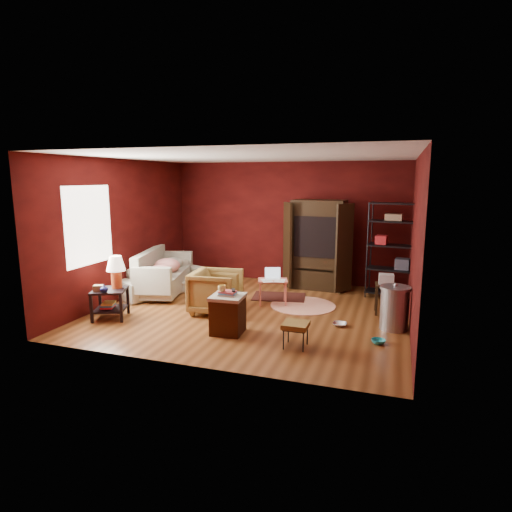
# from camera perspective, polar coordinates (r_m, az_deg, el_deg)

# --- Properties ---
(room) EXTENTS (5.54, 5.04, 2.84)m
(room) POSITION_cam_1_polar(r_m,az_deg,el_deg) (7.70, -0.79, 2.70)
(room) COLOR brown
(room) RESTS_ON ground
(sofa) EXTENTS (1.39, 2.13, 0.81)m
(sofa) POSITION_cam_1_polar(r_m,az_deg,el_deg) (9.38, -12.19, -2.35)
(sofa) COLOR #9D9A88
(sofa) RESTS_ON ground
(armchair) EXTENTS (0.86, 0.91, 0.86)m
(armchair) POSITION_cam_1_polar(r_m,az_deg,el_deg) (7.82, -5.33, -4.48)
(armchair) COLOR black
(armchair) RESTS_ON ground
(pet_bowl_steel) EXTENTS (0.23, 0.06, 0.23)m
(pet_bowl_steel) POSITION_cam_1_polar(r_m,az_deg,el_deg) (7.31, 11.12, -8.29)
(pet_bowl_steel) COLOR silver
(pet_bowl_steel) RESTS_ON ground
(pet_bowl_turquoise) EXTENTS (0.22, 0.12, 0.21)m
(pet_bowl_turquoise) POSITION_cam_1_polar(r_m,az_deg,el_deg) (6.70, 16.03, -10.34)
(pet_bowl_turquoise) COLOR teal
(pet_bowl_turquoise) RESTS_ON ground
(vase) EXTENTS (0.14, 0.15, 0.14)m
(vase) POSITION_cam_1_polar(r_m,az_deg,el_deg) (7.68, -19.61, -4.11)
(vase) COLOR #0D1142
(vase) RESTS_ON side_table
(mug) EXTENTS (0.15, 0.13, 0.13)m
(mug) POSITION_cam_1_polar(r_m,az_deg,el_deg) (6.68, -4.56, -4.22)
(mug) COLOR #D0BC66
(mug) RESTS_ON hamper
(side_table) EXTENTS (0.72, 0.72, 1.09)m
(side_table) POSITION_cam_1_polar(r_m,az_deg,el_deg) (7.88, -18.54, -3.20)
(side_table) COLOR black
(side_table) RESTS_ON ground
(sofa_cushions) EXTENTS (1.25, 2.12, 0.83)m
(sofa_cushions) POSITION_cam_1_polar(r_m,az_deg,el_deg) (9.36, -12.40, -2.36)
(sofa_cushions) COLOR #9D9A88
(sofa_cushions) RESTS_ON sofa
(hamper) EXTENTS (0.54, 0.54, 0.71)m
(hamper) POSITION_cam_1_polar(r_m,az_deg,el_deg) (6.82, -3.77, -7.65)
(hamper) COLOR #3F1F0E
(hamper) RESTS_ON ground
(footstool) EXTENTS (0.36, 0.36, 0.37)m
(footstool) POSITION_cam_1_polar(r_m,az_deg,el_deg) (6.29, 5.32, -9.27)
(footstool) COLOR black
(footstool) RESTS_ON ground
(rug_round) EXTENTS (1.35, 1.35, 0.01)m
(rug_round) POSITION_cam_1_polar(r_m,az_deg,el_deg) (8.36, 6.27, -6.56)
(rug_round) COLOR #F7E8CE
(rug_round) RESTS_ON ground
(rug_oriental) EXTENTS (1.17, 0.88, 0.01)m
(rug_oriental) POSITION_cam_1_polar(r_m,az_deg,el_deg) (8.89, 3.09, -5.43)
(rug_oriental) COLOR #511C15
(rug_oriental) RESTS_ON ground
(laptop_desk) EXTENTS (0.66, 0.57, 0.70)m
(laptop_desk) POSITION_cam_1_polar(r_m,az_deg,el_deg) (8.33, 2.25, -3.51)
(laptop_desk) COLOR #FF8774
(laptop_desk) RESTS_ON ground
(tv_armoire) EXTENTS (1.55, 0.85, 1.96)m
(tv_armoire) POSITION_cam_1_polar(r_m,az_deg,el_deg) (9.49, 8.25, 1.73)
(tv_armoire) COLOR black
(tv_armoire) RESTS_ON ground
(wire_shelving) EXTENTS (1.00, 0.53, 1.95)m
(wire_shelving) POSITION_cam_1_polar(r_m,az_deg,el_deg) (9.05, 17.79, 1.23)
(wire_shelving) COLOR black
(wire_shelving) RESTS_ON ground
(small_stand) EXTENTS (0.40, 0.40, 0.73)m
(small_stand) POSITION_cam_1_polar(r_m,az_deg,el_deg) (8.04, 16.95, -3.62)
(small_stand) COLOR black
(small_stand) RESTS_ON ground
(trash_can) EXTENTS (0.54, 0.54, 0.77)m
(trash_can) POSITION_cam_1_polar(r_m,az_deg,el_deg) (7.32, 17.97, -6.56)
(trash_can) COLOR #A9ABB1
(trash_can) RESTS_ON ground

